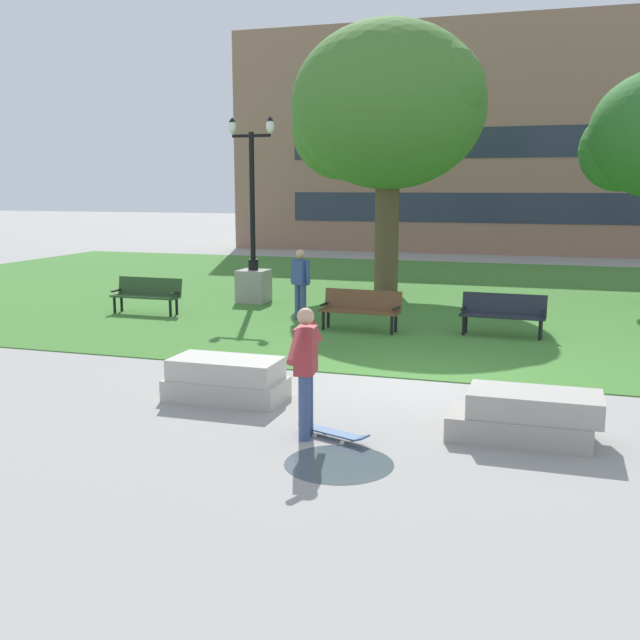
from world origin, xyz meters
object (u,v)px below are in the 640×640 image
object	(u,v)px
concrete_block_left	(526,416)
park_bench_far_right	(361,307)
concrete_block_center	(226,380)
park_bench_far_left	(147,293)
skateboard	(333,432)
park_bench_near_left	(503,312)
lamp_post_right	(253,266)
person_bystander_near_lawn	(300,280)
person_skateboarder	(306,365)

from	to	relation	value
concrete_block_left	park_bench_far_right	distance (m)	7.51
concrete_block_center	park_bench_far_left	bearing A→B (deg)	128.52
concrete_block_center	skateboard	size ratio (longest dim) A/B	1.75
concrete_block_left	park_bench_far_left	bearing A→B (deg)	143.87
park_bench_near_left	park_bench_far_left	world-z (taller)	same
concrete_block_center	park_bench_far_left	world-z (taller)	park_bench_far_left
concrete_block_center	park_bench_near_left	world-z (taller)	park_bench_near_left
concrete_block_center	park_bench_far_right	bearing A→B (deg)	84.25
park_bench_near_left	park_bench_far_right	world-z (taller)	same
park_bench_far_right	lamp_post_right	world-z (taller)	lamp_post_right
park_bench_far_left	person_bystander_near_lawn	size ratio (longest dim) A/B	1.06
concrete_block_left	park_bench_far_right	bearing A→B (deg)	120.90
concrete_block_center	concrete_block_left	world-z (taller)	same
concrete_block_left	park_bench_far_left	world-z (taller)	park_bench_far_left
skateboard	person_skateboarder	bearing A→B (deg)	-170.47
person_bystander_near_lawn	park_bench_near_left	bearing A→B (deg)	-5.74
skateboard	park_bench_far_left	xyz separation A→B (m)	(-7.24, 7.75, 0.45)
skateboard	person_bystander_near_lawn	size ratio (longest dim) A/B	0.60
person_bystander_near_lawn	person_skateboarder	bearing A→B (deg)	-70.49
concrete_block_left	person_skateboarder	distance (m)	2.91
concrete_block_center	park_bench_near_left	bearing A→B (deg)	59.55
park_bench_far_left	person_bystander_near_lawn	xyz separation A→B (m)	(4.03, 0.27, 0.44)
park_bench_far_right	park_bench_near_left	bearing A→B (deg)	6.59
concrete_block_center	park_bench_far_left	size ratio (longest dim) A/B	1.00
concrete_block_center	person_bystander_near_lawn	bearing A→B (deg)	99.47
concrete_block_left	person_bystander_near_lawn	xyz separation A→B (m)	(-5.58, 7.28, 0.68)
concrete_block_center	park_bench_near_left	xyz separation A→B (m)	(3.68, 6.26, 0.23)
concrete_block_center	skateboard	distance (m)	2.45
park_bench_far_left	person_bystander_near_lawn	world-z (taller)	person_bystander_near_lawn
skateboard	park_bench_far_left	distance (m)	10.62
concrete_block_left	person_skateboarder	world-z (taller)	person_skateboarder
park_bench_far_right	person_skateboarder	bearing A→B (deg)	-81.05
concrete_block_left	lamp_post_right	size ratio (longest dim) A/B	0.38
person_skateboarder	lamp_post_right	xyz separation A→B (m)	(-5.03, 10.35, 0.07)
concrete_block_left	person_bystander_near_lawn	world-z (taller)	person_bystander_near_lawn
lamp_post_right	person_bystander_near_lawn	distance (m)	3.15
park_bench_near_left	person_bystander_near_lawn	distance (m)	4.85
concrete_block_center	lamp_post_right	xyz separation A→B (m)	(-3.30, 9.02, 0.73)
park_bench_near_left	park_bench_far_right	distance (m)	3.11
skateboard	person_bystander_near_lawn	xyz separation A→B (m)	(-3.21, 8.01, 0.90)
lamp_post_right	park_bench_near_left	bearing A→B (deg)	-21.59
park_bench_far_left	lamp_post_right	bearing A→B (deg)	53.81
concrete_block_left	lamp_post_right	world-z (taller)	lamp_post_right
concrete_block_left	person_bystander_near_lawn	size ratio (longest dim) A/B	1.12
person_bystander_near_lawn	park_bench_far_right	bearing A→B (deg)	-26.00
skateboard	park_bench_far_left	world-z (taller)	park_bench_far_left
park_bench_far_left	concrete_block_center	bearing A→B (deg)	-51.48
park_bench_near_left	lamp_post_right	distance (m)	7.52
park_bench_near_left	park_bench_far_left	distance (m)	8.84
concrete_block_center	park_bench_far_right	world-z (taller)	park_bench_far_right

